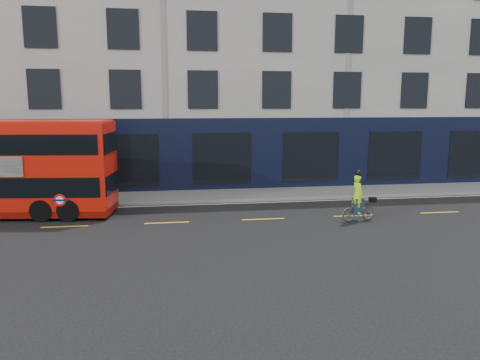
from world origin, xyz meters
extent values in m
plane|color=black|center=(0.00, 0.00, 0.00)|extent=(120.00, 120.00, 0.00)
cube|color=slate|center=(0.00, 6.50, 0.06)|extent=(60.00, 3.00, 0.12)
cube|color=gray|center=(0.00, 5.00, 0.07)|extent=(60.00, 0.12, 0.13)
cube|color=beige|center=(0.00, 13.00, 7.50)|extent=(50.00, 10.00, 15.00)
cube|color=black|center=(0.00, 7.98, 2.00)|extent=(50.00, 0.08, 4.00)
cube|color=silver|center=(0.00, 4.70, 0.00)|extent=(58.00, 0.10, 0.01)
cube|color=black|center=(-2.30, 3.20, 1.42)|extent=(0.29, 2.06, 0.83)
cube|color=black|center=(-2.30, 3.20, 3.17)|extent=(0.29, 2.06, 0.83)
cylinder|color=red|center=(-4.28, 2.25, 0.92)|extent=(0.51, 0.08, 0.51)
cylinder|color=white|center=(-4.28, 2.24, 0.92)|extent=(0.33, 0.06, 0.33)
cube|color=#0C1459|center=(-4.28, 2.24, 0.92)|extent=(0.64, 0.10, 0.08)
cylinder|color=black|center=(-3.87, 3.39, 0.46)|extent=(1.19, 2.44, 0.92)
cylinder|color=black|center=(-4.96, 3.52, 0.46)|extent=(1.19, 2.44, 0.92)
imported|color=#4C4F51|center=(7.84, 0.64, 0.46)|extent=(1.59, 0.71, 0.92)
imported|color=#A8ED0F|center=(7.75, 0.63, 1.13)|extent=(0.48, 0.64, 1.59)
cube|color=black|center=(8.48, 0.76, 0.85)|extent=(0.30, 0.26, 0.21)
cube|color=#1C2F4C|center=(7.75, 0.63, 0.62)|extent=(0.35, 0.41, 0.67)
sphere|color=black|center=(7.75, 0.63, 2.00)|extent=(0.25, 0.25, 0.25)
camera|label=1|loc=(0.19, -17.21, 4.86)|focal=35.00mm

